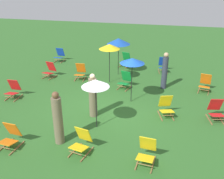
% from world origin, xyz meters
% --- Properties ---
extents(ground_plane, '(40.00, 40.00, 0.00)m').
position_xyz_m(ground_plane, '(0.00, 0.00, 0.00)').
color(ground_plane, '#2D6026').
extents(deckchair_0, '(0.63, 0.85, 0.83)m').
position_xyz_m(deckchair_0, '(-0.09, -2.48, 0.37)').
color(deckchair_0, olive).
rests_on(deckchair_0, ground).
extents(deckchair_1, '(0.67, 0.86, 0.83)m').
position_xyz_m(deckchair_1, '(-0.27, 5.78, 0.37)').
color(deckchair_1, olive).
rests_on(deckchair_1, ground).
extents(deckchair_2, '(0.50, 0.77, 0.83)m').
position_xyz_m(deckchair_2, '(-4.48, 5.75, 0.37)').
color(deckchair_2, olive).
rests_on(deckchair_2, ground).
extents(deckchair_3, '(0.54, 0.80, 0.83)m').
position_xyz_m(deckchair_3, '(1.90, -2.50, 0.37)').
color(deckchair_3, olive).
rests_on(deckchair_3, ground).
extents(deckchair_4, '(0.62, 0.84, 0.83)m').
position_xyz_m(deckchair_4, '(-3.85, 3.09, 0.37)').
color(deckchair_4, olive).
rests_on(deckchair_4, ground).
extents(deckchair_5, '(0.62, 0.84, 0.83)m').
position_xyz_m(deckchair_5, '(4.16, 0.51, 0.37)').
color(deckchair_5, olive).
rests_on(deckchair_5, ground).
extents(deckchair_6, '(0.58, 0.82, 0.83)m').
position_xyz_m(deckchair_6, '(1.99, 5.35, 0.37)').
color(deckchair_6, olive).
rests_on(deckchair_6, ground).
extents(deckchair_7, '(0.54, 0.80, 0.83)m').
position_xyz_m(deckchair_7, '(-2.19, 3.23, 0.37)').
color(deckchair_7, olive).
rests_on(deckchair_7, ground).
extents(deckchair_8, '(0.50, 0.78, 0.83)m').
position_xyz_m(deckchair_8, '(-4.31, 0.43, 0.37)').
color(deckchair_8, olive).
rests_on(deckchair_8, ground).
extents(deckchair_9, '(0.54, 0.80, 0.83)m').
position_xyz_m(deckchair_9, '(-2.36, -2.73, 0.37)').
color(deckchair_9, olive).
rests_on(deckchair_9, ground).
extents(deckchair_10, '(0.68, 0.87, 0.83)m').
position_xyz_m(deckchair_10, '(2.33, 0.38, 0.37)').
color(deckchair_10, olive).
rests_on(deckchair_10, ground).
extents(deckchair_11, '(0.62, 0.84, 0.83)m').
position_xyz_m(deckchair_11, '(4.01, 3.11, 0.37)').
color(deckchair_11, olive).
rests_on(deckchair_11, ground).
extents(deckchair_13, '(0.65, 0.86, 0.83)m').
position_xyz_m(deckchair_13, '(0.31, 2.62, 0.37)').
color(deckchair_13, olive).
rests_on(deckchair_13, ground).
extents(umbrella_0, '(0.95, 0.95, 1.85)m').
position_xyz_m(umbrella_0, '(-0.04, -1.03, 1.72)').
color(umbrella_0, black).
rests_on(umbrella_0, ground).
extents(umbrella_1, '(1.01, 1.01, 1.95)m').
position_xyz_m(umbrella_1, '(0.83, 1.26, 1.84)').
color(umbrella_1, black).
rests_on(umbrella_1, ground).
extents(umbrella_2, '(1.02, 1.02, 1.99)m').
position_xyz_m(umbrella_2, '(-0.58, 3.11, 1.86)').
color(umbrella_2, black).
rests_on(umbrella_2, ground).
extents(umbrella_3, '(1.22, 1.22, 2.00)m').
position_xyz_m(umbrella_3, '(-0.39, 4.34, 1.84)').
color(umbrella_3, black).
rests_on(umbrella_3, ground).
extents(person_0, '(0.41, 0.41, 1.74)m').
position_xyz_m(person_0, '(-0.39, -0.27, 0.82)').
color(person_0, '#72664C').
rests_on(person_0, ground).
extents(person_1, '(0.44, 0.44, 1.82)m').
position_xyz_m(person_1, '(-0.96, -2.17, 0.86)').
color(person_1, '#72664C').
rests_on(person_1, ground).
extents(person_2, '(0.32, 0.32, 1.77)m').
position_xyz_m(person_2, '(2.13, 3.01, 0.86)').
color(person_2, '#333847').
rests_on(person_2, ground).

